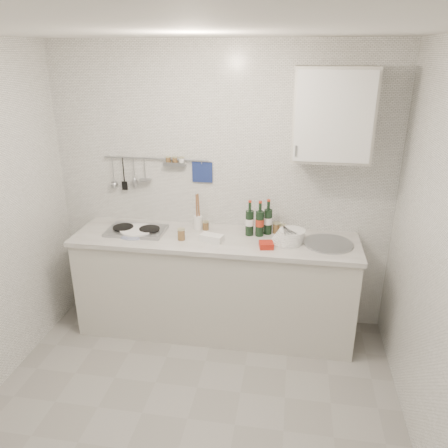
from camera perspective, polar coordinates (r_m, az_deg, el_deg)
name	(u,v)px	position (r m, az deg, el deg)	size (l,w,h in m)	color
floor	(188,419)	(3.36, -4.77, -24.01)	(3.00, 3.00, 0.00)	gray
ceiling	(172,28)	(2.36, -6.79, 24.03)	(3.00, 3.00, 0.00)	silver
back_wall	(221,190)	(3.90, -0.45, 4.46)	(3.00, 0.02, 2.50)	silver
counter	(216,287)	(3.95, -1.06, -8.23)	(2.44, 0.64, 0.96)	beige
wall_rail	(154,169)	(3.96, -9.15, 7.11)	(0.98, 0.09, 0.34)	#93969B
wall_cabinet	(332,114)	(3.53, 13.98, 13.71)	(0.60, 0.38, 0.70)	beige
plate_stack_hob	(136,231)	(3.87, -11.42, -0.95)	(0.31, 0.31, 0.04)	#4E66B1
plate_stack_sink	(289,237)	(3.65, 8.50, -1.63)	(0.28, 0.27, 0.11)	white
wine_bottles	(259,218)	(3.74, 4.62, 0.80)	(0.23, 0.13, 0.31)	black
butter_dish	(212,238)	(3.65, -1.60, -1.82)	(0.19, 0.10, 0.06)	white
strawberry_punnet	(266,245)	(3.54, 5.54, -2.74)	(0.11, 0.11, 0.05)	red
utensil_crock	(198,221)	(3.88, -3.44, 0.42)	(0.08, 0.08, 0.34)	white
jar_a	(206,225)	(3.88, -2.40, -0.18)	(0.06, 0.06, 0.08)	brown
jar_b	(277,228)	(3.83, 6.90, -0.49)	(0.07, 0.07, 0.10)	brown
jar_c	(282,229)	(3.82, 7.64, -0.68)	(0.07, 0.07, 0.08)	brown
jar_d	(181,234)	(3.68, -5.60, -1.34)	(0.07, 0.07, 0.10)	brown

